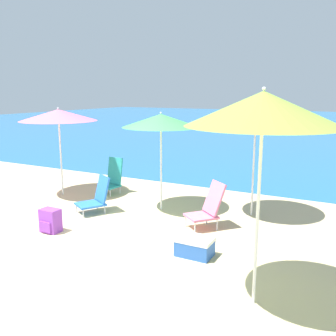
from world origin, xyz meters
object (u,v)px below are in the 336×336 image
backpack_purple (50,221)px  beach_chair_blue (96,197)px  beach_chair_teal (113,177)px  beach_umbrella_pink (58,115)px  beach_umbrella_lime (263,109)px  beach_umbrella_green (161,121)px  beach_umbrella_navy (256,120)px  cooler_box (195,246)px  beach_chair_pink (208,207)px

backpack_purple → beach_chair_blue: bearing=89.1°
beach_chair_teal → backpack_purple: beach_chair_teal is taller
beach_umbrella_pink → beach_umbrella_lime: beach_umbrella_lime is taller
beach_umbrella_green → beach_umbrella_pink: 2.59m
beach_umbrella_navy → cooler_box: 2.79m
beach_umbrella_pink → beach_umbrella_lime: bearing=-25.2°
beach_umbrella_green → beach_chair_teal: (-1.62, 0.57, -1.42)m
beach_chair_teal → beach_chair_blue: beach_chair_teal is taller
beach_chair_pink → beach_umbrella_pink: bearing=-146.7°
beach_umbrella_pink → beach_chair_pink: beach_umbrella_pink is taller
beach_umbrella_green → beach_chair_pink: bearing=-23.4°
beach_chair_blue → backpack_purple: (-0.02, -1.22, -0.12)m
beach_chair_blue → beach_chair_pink: bearing=35.5°
beach_umbrella_pink → beach_chair_blue: size_ratio=2.68×
backpack_purple → cooler_box: 2.58m
beach_chair_teal → cooler_box: bearing=-30.9°
beach_umbrella_pink → beach_chair_blue: bearing=-23.8°
cooler_box → beach_chair_blue: bearing=159.9°
beach_umbrella_navy → beach_chair_blue: (-2.78, -1.27, -1.52)m
backpack_purple → cooler_box: backpack_purple is taller
beach_chair_teal → beach_chair_blue: 1.45m
beach_chair_pink → cooler_box: size_ratio=1.52×
beach_umbrella_green → beach_umbrella_lime: beach_umbrella_lime is taller
beach_umbrella_pink → backpack_purple: 2.93m
beach_umbrella_navy → beach_chair_pink: 1.86m
beach_umbrella_navy → beach_umbrella_lime: beach_umbrella_lime is taller
beach_chair_blue → beach_umbrella_pink: bearing=-174.1°
backpack_purple → cooler_box: (2.57, 0.29, -0.06)m
beach_chair_teal → backpack_purple: bearing=-72.7°
beach_umbrella_pink → beach_chair_blue: 2.26m
beach_chair_blue → cooler_box: beach_chair_blue is taller
beach_umbrella_green → backpack_purple: 2.77m
beach_umbrella_navy → beach_umbrella_lime: 3.18m
backpack_purple → beach_chair_teal: bearing=102.2°
beach_umbrella_green → beach_umbrella_lime: (2.60, -2.53, 0.38)m
beach_umbrella_green → beach_chair_teal: size_ratio=2.36×
beach_chair_teal → beach_chair_pink: (2.85, -1.10, 0.00)m
backpack_purple → beach_umbrella_pink: bearing=128.6°
beach_chair_pink → backpack_purple: size_ratio=2.00×
beach_umbrella_navy → backpack_purple: beach_umbrella_navy is taller
beach_chair_blue → beach_chair_teal: bearing=142.9°
beach_chair_pink → backpack_purple: 2.73m
beach_umbrella_lime → beach_chair_blue: size_ratio=3.21×
beach_umbrella_navy → cooler_box: bearing=-96.0°
beach_umbrella_navy → beach_umbrella_lime: bearing=-74.0°
beach_chair_blue → backpack_purple: bearing=-61.2°
beach_umbrella_pink → beach_umbrella_green: bearing=2.0°
beach_chair_blue → beach_umbrella_green: bearing=65.8°
beach_chair_pink → cooler_box: beach_chair_pink is taller
beach_umbrella_pink → beach_chair_teal: bearing=34.3°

